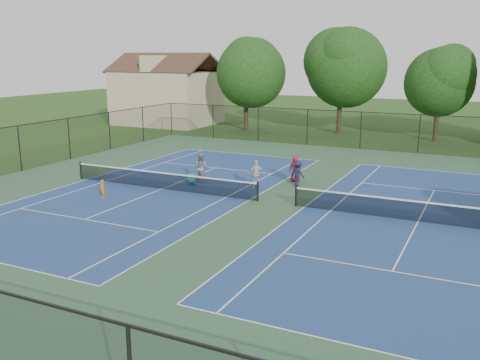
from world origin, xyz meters
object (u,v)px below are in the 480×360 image
at_px(tree_back_b, 341,64).
at_px(bystander_c, 296,169).
at_px(clapboard_house, 167,95).
at_px(bystander_a, 256,174).
at_px(child_player, 102,189).
at_px(tree_back_a, 246,69).
at_px(bystander_b, 298,173).
at_px(tree_back_c, 440,78).
at_px(ball_hopper, 192,178).
at_px(instructor, 201,168).
at_px(ball_crate, 192,183).

bearing_deg(tree_back_b, bystander_c, -81.30).
relative_size(clapboard_house, bystander_a, 6.50).
height_order(child_player, bystander_c, bystander_c).
height_order(tree_back_a, bystander_b, tree_back_a).
relative_size(tree_back_a, clapboard_house, 0.85).
distance_m(tree_back_a, tree_back_c, 18.04).
xyz_separation_m(bystander_b, ball_hopper, (-5.58, -2.59, -0.27)).
xyz_separation_m(tree_back_c, bystander_c, (-5.78, -20.03, -4.67)).
relative_size(tree_back_b, instructor, 5.63).
distance_m(child_player, bystander_b, 11.03).
relative_size(bystander_a, ball_crate, 4.56).
xyz_separation_m(ball_crate, ball_hopper, (0.00, 0.00, 0.34)).
bearing_deg(clapboard_house, bystander_b, -42.69).
bearing_deg(bystander_c, clapboard_house, -55.38).
distance_m(ball_crate, ball_hopper, 0.34).
height_order(tree_back_a, child_player, tree_back_a).
relative_size(tree_back_c, clapboard_house, 0.78).
height_order(clapboard_house, instructor, clapboard_house).
height_order(tree_back_a, ball_crate, tree_back_a).
relative_size(bystander_a, bystander_c, 1.03).
height_order(tree_back_a, bystander_a, tree_back_a).
distance_m(tree_back_b, clapboard_house, 19.35).
bearing_deg(clapboard_house, bystander_c, -42.03).
bearing_deg(bystander_a, child_player, 3.41).
xyz_separation_m(bystander_a, ball_hopper, (-3.67, -0.99, -0.36)).
xyz_separation_m(tree_back_b, ball_crate, (-1.91, -24.50, -6.46)).
bearing_deg(instructor, clapboard_house, -48.07).
relative_size(tree_back_b, child_player, 9.82).
bearing_deg(instructor, tree_back_b, -89.83).
xyz_separation_m(clapboard_house, bystander_c, (22.22, -20.03, -2.28)).
xyz_separation_m(tree_back_c, clapboard_house, (-28.00, -0.00, -2.39)).
relative_size(tree_back_a, tree_back_b, 0.91).
distance_m(tree_back_a, ball_hopper, 24.24).
relative_size(child_player, bystander_b, 0.69).
bearing_deg(bystander_c, tree_back_c, -119.45).
height_order(bystander_a, ball_hopper, bystander_a).
height_order(tree_back_c, bystander_a, tree_back_c).
bearing_deg(bystander_b, child_player, 61.60).
bearing_deg(ball_crate, bystander_b, 24.90).
bearing_deg(instructor, tree_back_c, -111.04).
bearing_deg(bystander_a, bystander_b, -177.35).
height_order(instructor, ball_crate, instructor).
relative_size(instructor, bystander_b, 1.21).
height_order(bystander_b, ball_hopper, bystander_b).
xyz_separation_m(bystander_a, ball_crate, (-3.67, -0.99, -0.69)).
bearing_deg(ball_hopper, instructor, 86.54).
height_order(child_player, ball_crate, child_player).
relative_size(clapboard_house, instructor, 6.06).
xyz_separation_m(tree_back_a, tree_back_b, (9.00, 2.00, 0.56)).
distance_m(instructor, ball_crate, 1.22).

